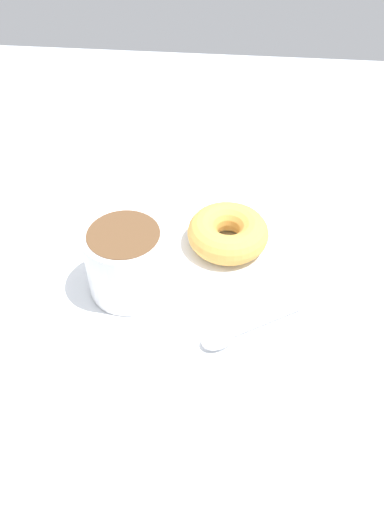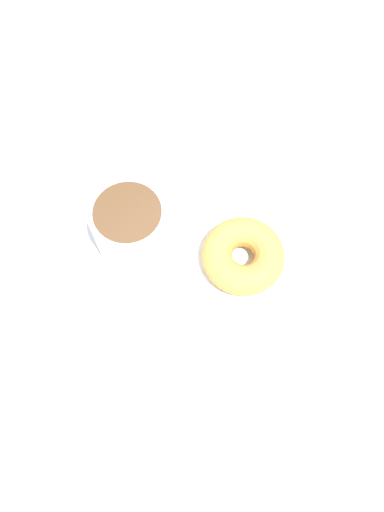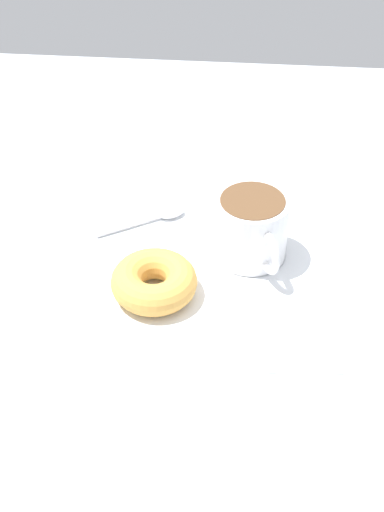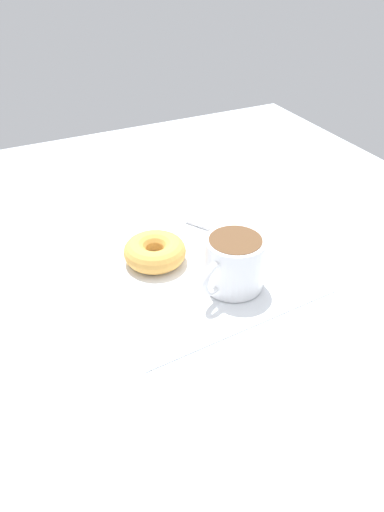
{
  "view_description": "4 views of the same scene",
  "coord_description": "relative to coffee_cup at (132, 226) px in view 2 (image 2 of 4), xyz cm",
  "views": [
    {
      "loc": [
        -1.91,
        43.92,
        42.81
      ],
      "look_at": [
        2.27,
        2.84,
        2.3
      ],
      "focal_mm": 35.0,
      "sensor_mm": 36.0,
      "label": 1
    },
    {
      "loc": [
        -15.09,
        18.01,
        57.02
      ],
      "look_at": [
        2.27,
        2.84,
        2.3
      ],
      "focal_mm": 35.0,
      "sensor_mm": 36.0,
      "label": 2
    },
    {
      "loc": [
        8.02,
        -61.2,
        57.34
      ],
      "look_at": [
        2.27,
        2.84,
        2.3
      ],
      "focal_mm": 50.0,
      "sensor_mm": 36.0,
      "label": 3
    },
    {
      "loc": [
        59.61,
        -25.31,
        47.12
      ],
      "look_at": [
        2.27,
        2.84,
        2.3
      ],
      "focal_mm": 35.0,
      "sensor_mm": 36.0,
      "label": 4
    }
  ],
  "objects": [
    {
      "name": "coffee_cup",
      "position": [
        0.0,
        0.0,
        0.0
      ],
      "size": [
        8.9,
        11.5,
        8.06
      ],
      "color": "white",
      "rests_on": "napkin"
    },
    {
      "name": "napkin",
      "position": [
        -6.88,
        -3.41,
        -4.32
      ],
      "size": [
        34.24,
        34.24,
        0.3
      ],
      "primitive_type": "cube",
      "rotation": [
        0.0,
        0.0,
        0.07
      ],
      "color": "white",
      "rests_on": "ground_plane"
    },
    {
      "name": "spoon",
      "position": [
        -11.94,
        6.17,
        -3.77
      ],
      "size": [
        11.22,
        7.67,
        0.9
      ],
      "color": "silver",
      "rests_on": "napkin"
    },
    {
      "name": "ground_plane",
      "position": [
        -9.15,
        -6.25,
        -5.47
      ],
      "size": [
        120.0,
        120.0,
        2.0
      ],
      "primitive_type": "cube",
      "color": "#B2BCC6"
    },
    {
      "name": "donut",
      "position": [
        -10.83,
        -8.07,
        -2.34
      ],
      "size": [
        9.98,
        9.98,
        3.66
      ],
      "primitive_type": "torus",
      "color": "gold",
      "rests_on": "napkin"
    }
  ]
}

